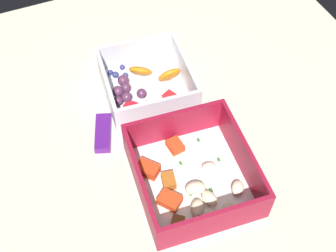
{
  "coord_description": "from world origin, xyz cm",
  "views": [
    {
      "loc": [
        -39.04,
        18.03,
        58.84
      ],
      "look_at": [
        -0.67,
        1.52,
        4.0
      ],
      "focal_mm": 47.36,
      "sensor_mm": 36.0,
      "label": 1
    }
  ],
  "objects_px": {
    "pasta_container": "(192,177)",
    "paper_cup_liner": "(101,57)",
    "candy_bar": "(103,133)",
    "fruit_bowl": "(146,85)"
  },
  "relations": [
    {
      "from": "candy_bar",
      "to": "fruit_bowl",
      "type": "bearing_deg",
      "value": -59.1
    },
    {
      "from": "fruit_bowl",
      "to": "paper_cup_liner",
      "type": "bearing_deg",
      "value": 23.87
    },
    {
      "from": "candy_bar",
      "to": "pasta_container",
      "type": "bearing_deg",
      "value": -146.48
    },
    {
      "from": "pasta_container",
      "to": "fruit_bowl",
      "type": "xyz_separation_m",
      "value": [
        0.19,
        -0.01,
        -0.0
      ]
    },
    {
      "from": "candy_bar",
      "to": "paper_cup_liner",
      "type": "xyz_separation_m",
      "value": [
        0.16,
        -0.05,
        0.0
      ]
    },
    {
      "from": "pasta_container",
      "to": "candy_bar",
      "type": "relative_size",
      "value": 2.7
    },
    {
      "from": "pasta_container",
      "to": "paper_cup_liner",
      "type": "height_order",
      "value": "pasta_container"
    },
    {
      "from": "pasta_container",
      "to": "fruit_bowl",
      "type": "bearing_deg",
      "value": 3.7
    },
    {
      "from": "paper_cup_liner",
      "to": "candy_bar",
      "type": "bearing_deg",
      "value": 163.14
    },
    {
      "from": "fruit_bowl",
      "to": "paper_cup_liner",
      "type": "xyz_separation_m",
      "value": [
        0.1,
        0.05,
        -0.01
      ]
    }
  ]
}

